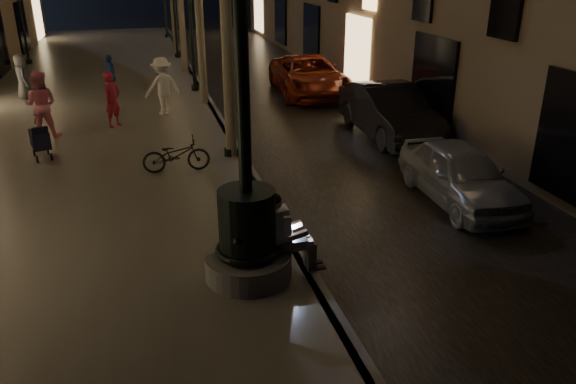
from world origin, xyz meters
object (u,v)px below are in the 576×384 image
object	(u,v)px
lamp_curb_b	(190,8)
pedestrian_red	(112,99)
stroller	(40,139)
pedestrian_pink	(41,104)
seated_man_laptop	(285,231)
bicycle	(176,155)
car_third	(309,76)
pedestrian_dark	(23,77)
pedestrian_blue	(110,76)
car_front	(460,174)
pedestrian_white	(163,86)
lamp_curb_a	(225,36)
car_second	(389,112)
fountain_lamppost	(247,220)

from	to	relation	value
lamp_curb_b	pedestrian_red	size ratio (longest dim) A/B	2.88
stroller	pedestrian_pink	distance (m)	2.07
seated_man_laptop	bicycle	size ratio (longest dim) A/B	0.88
car_third	pedestrian_dark	size ratio (longest dim) A/B	3.25
lamp_curb_b	stroller	bearing A→B (deg)	-123.70
lamp_curb_b	pedestrian_blue	size ratio (longest dim) A/B	3.06
car_front	car_third	world-z (taller)	car_third
seated_man_laptop	pedestrian_white	bearing A→B (deg)	96.82
lamp_curb_a	pedestrian_red	world-z (taller)	lamp_curb_a
car_front	pedestrian_dark	distance (m)	15.87
stroller	pedestrian_pink	xyz separation A→B (m)	(-0.16, 2.02, 0.43)
lamp_curb_b	pedestrian_blue	bearing A→B (deg)	-170.84
stroller	bicycle	bearing A→B (deg)	-44.49
stroller	bicycle	world-z (taller)	stroller
stroller	pedestrian_white	world-z (taller)	pedestrian_white
car_front	pedestrian_white	bearing A→B (deg)	126.28
bicycle	seated_man_laptop	bearing A→B (deg)	-164.06
pedestrian_pink	car_front	bearing A→B (deg)	154.41
pedestrian_red	pedestrian_pink	xyz separation A→B (m)	(-1.91, -0.59, 0.11)
car_third	pedestrian_red	bearing A→B (deg)	-150.53
car_second	bicycle	bearing A→B (deg)	-162.72
fountain_lamppost	car_front	distance (m)	5.61
car_front	bicycle	distance (m)	6.55
car_front	car_third	distance (m)	10.82
pedestrian_white	bicycle	world-z (taller)	pedestrian_white
car_third	pedestrian_white	size ratio (longest dim) A/B	2.85
lamp_curb_a	pedestrian_dark	world-z (taller)	lamp_curb_a
fountain_lamppost	pedestrian_red	size ratio (longest dim) A/B	3.12
car_third	pedestrian_pink	distance (m)	9.98
lamp_curb_b	pedestrian_pink	distance (m)	7.24
seated_man_laptop	pedestrian_blue	xyz separation A→B (m)	(-2.97, 13.51, 0.05)
pedestrian_blue	bicycle	xyz separation A→B (m)	(1.64, -8.33, -0.37)
car_second	pedestrian_red	xyz separation A→B (m)	(-7.87, 2.55, 0.27)
stroller	car_second	size ratio (longest dim) A/B	0.22
car_front	seated_man_laptop	bearing A→B (deg)	-151.95
stroller	pedestrian_red	xyz separation A→B (m)	(1.75, 2.61, 0.32)
pedestrian_pink	bicycle	bearing A→B (deg)	142.31
car_third	pedestrian_pink	bearing A→B (deg)	-152.17
lamp_curb_b	pedestrian_blue	distance (m)	3.83
fountain_lamppost	pedestrian_dark	distance (m)	15.09
seated_man_laptop	pedestrian_pink	size ratio (longest dim) A/B	0.74
stroller	car_front	world-z (taller)	car_front
pedestrian_pink	pedestrian_blue	size ratio (longest dim) A/B	1.20
pedestrian_white	pedestrian_dark	size ratio (longest dim) A/B	1.14
pedestrian_white	lamp_curb_b	bearing A→B (deg)	-132.23
car_second	pedestrian_red	size ratio (longest dim) A/B	2.79
car_front	pedestrian_blue	world-z (taller)	pedestrian_blue
pedestrian_red	pedestrian_pink	size ratio (longest dim) A/B	0.88
car_front	fountain_lamppost	bearing A→B (deg)	-154.72
pedestrian_red	car_front	bearing A→B (deg)	-93.92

